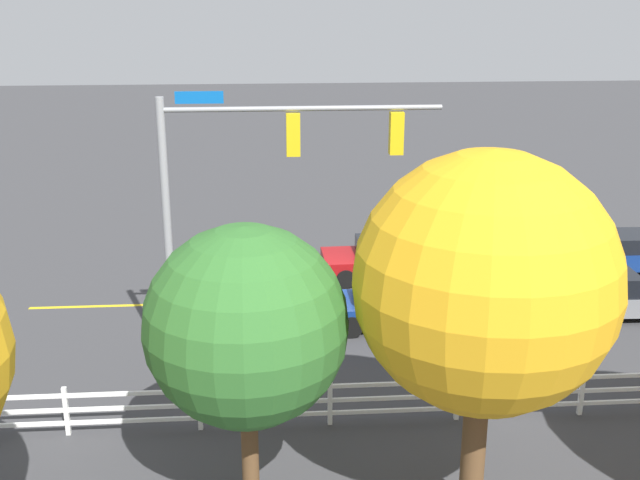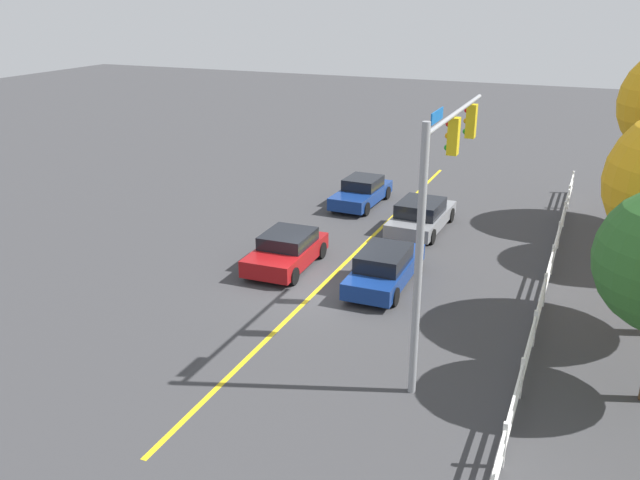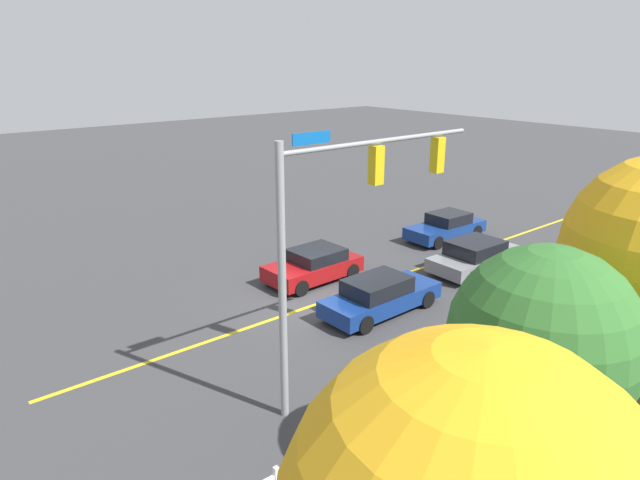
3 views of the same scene
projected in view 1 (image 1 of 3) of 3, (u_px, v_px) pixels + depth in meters
The scene contains 10 objects.
ground_plane at pixel (352, 299), 24.54m from camera, with size 120.00×120.00×0.00m, color #38383A.
lane_center_stripe at pixel (476, 296), 24.82m from camera, with size 28.00×0.16×0.01m, color gold.
signal_assembly at pixel (251, 182), 18.31m from camera, with size 6.61×0.38×7.14m.
car_0 at pixel (626, 253), 26.91m from camera, with size 4.37×1.92×1.33m.
car_1 at pixel (400, 303), 22.53m from camera, with size 4.68×1.86×1.37m.
car_2 at pixel (383, 259), 26.23m from camera, with size 4.03×2.08×1.32m.
car_3 at pixel (601, 293), 23.28m from camera, with size 4.64×2.13×1.36m.
white_rail_fence at pixel (520, 393), 17.60m from camera, with size 26.10×0.10×1.15m.
tree_2 at pixel (485, 283), 12.95m from camera, with size 4.49×4.49×6.92m.
tree_4 at pixel (246, 326), 13.38m from camera, with size 3.58×3.58×5.59m.
Camera 1 is at (2.69, 22.64, 9.32)m, focal length 43.53 mm.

